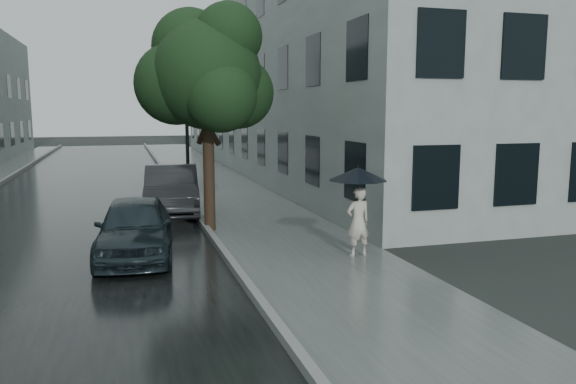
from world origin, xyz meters
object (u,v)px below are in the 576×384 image
object	(u,v)px
lamp_post	(182,123)
pedestrian	(358,222)
car_far	(171,190)
car_near	(135,227)
street_tree	(206,74)

from	to	relation	value
lamp_post	pedestrian	bearing A→B (deg)	-89.57
pedestrian	car_far	distance (m)	7.18
pedestrian	car_far	size ratio (longest dim) A/B	0.34
car_near	car_far	distance (m)	5.18
lamp_post	street_tree	bearing A→B (deg)	-106.16
car_near	car_far	size ratio (longest dim) A/B	0.87
street_tree	car_near	bearing A→B (deg)	-128.68
street_tree	car_far	size ratio (longest dim) A/B	1.32
car_near	street_tree	bearing A→B (deg)	56.10
lamp_post	car_far	world-z (taller)	lamp_post
street_tree	car_near	world-z (taller)	street_tree
lamp_post	car_near	size ratio (longest dim) A/B	1.22
pedestrian	car_near	xyz separation A→B (m)	(-4.59, 1.29, -0.11)
pedestrian	street_tree	distance (m)	5.63
car_far	car_near	bearing A→B (deg)	-98.58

